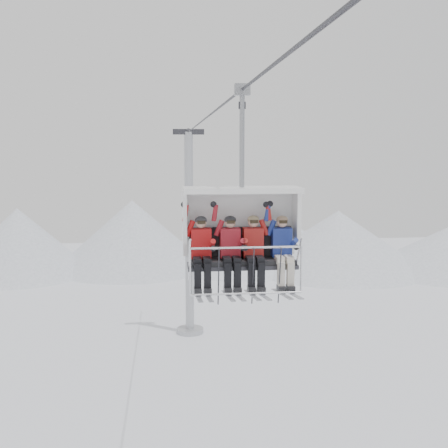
{
  "coord_description": "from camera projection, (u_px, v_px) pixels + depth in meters",
  "views": [
    {
      "loc": [
        -1.49,
        -14.34,
        12.14
      ],
      "look_at": [
        0.0,
        0.0,
        10.24
      ],
      "focal_mm": 45.0,
      "sensor_mm": 36.0,
      "label": 1
    }
  ],
  "objects": [
    {
      "name": "skier_center_left",
      "position": [
        231.0,
        250.0,
        11.0
      ],
      "size": [
        0.4,
        1.69,
        1.58
      ],
      "color": "#A81D28",
      "rests_on": "chairlift_carrier"
    },
    {
      "name": "ridgeline",
      "position": [
        166.0,
        243.0,
        56.81
      ],
      "size": [
        72.0,
        21.0,
        7.0
      ],
      "color": "white",
      "rests_on": "ground"
    },
    {
      "name": "lift_tower_right",
      "position": [
        189.0,
        248.0,
        36.82
      ],
      "size": [
        2.0,
        1.8,
        13.48
      ],
      "color": "#A8AAAF",
      "rests_on": "ground"
    },
    {
      "name": "skier_center_right",
      "position": [
        254.0,
        249.0,
        11.05
      ],
      "size": [
        0.4,
        1.69,
        1.58
      ],
      "color": "#B1211D",
      "rests_on": "chairlift_carrier"
    },
    {
      "name": "haul_cable",
      "position": [
        224.0,
        104.0,
        14.14
      ],
      "size": [
        0.06,
        50.0,
        0.06
      ],
      "primitive_type": "cylinder",
      "rotation": [
        1.57,
        0.0,
        0.0
      ],
      "color": "#313136",
      "rests_on": "lift_tower_left"
    },
    {
      "name": "chairlift_carrier",
      "position": [
        241.0,
        224.0,
        11.27
      ],
      "size": [
        2.31,
        1.17,
        3.98
      ],
      "color": "black",
      "rests_on": "haul_cable"
    },
    {
      "name": "skier_far_left",
      "position": [
        201.0,
        250.0,
        10.94
      ],
      "size": [
        0.4,
        1.69,
        1.58
      ],
      "color": "red",
      "rests_on": "chairlift_carrier"
    },
    {
      "name": "skier_far_right",
      "position": [
        283.0,
        249.0,
        11.11
      ],
      "size": [
        0.39,
        1.69,
        1.56
      ],
      "color": "navy",
      "rests_on": "chairlift_carrier"
    }
  ]
}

